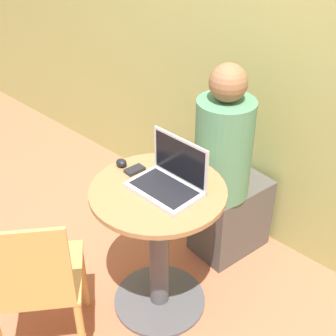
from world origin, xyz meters
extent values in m
plane|color=#B26042|center=(0.00, 0.00, 0.00)|extent=(12.00, 12.00, 0.00)
cube|color=#939956|center=(0.00, 0.88, 1.30)|extent=(7.00, 0.05, 2.60)
cylinder|color=#4C4C51|center=(0.00, 0.00, 0.01)|extent=(0.49, 0.49, 0.02)
cylinder|color=#4C4C51|center=(0.00, 0.00, 0.37)|extent=(0.10, 0.10, 0.71)
cylinder|color=olive|center=(0.00, 0.00, 0.74)|extent=(0.64, 0.64, 0.02)
cube|color=#B7B7BC|center=(0.03, 0.01, 0.76)|extent=(0.33, 0.22, 0.02)
cube|color=black|center=(0.03, 0.01, 0.77)|extent=(0.29, 0.18, 0.00)
cube|color=#B7B7BC|center=(0.03, 0.11, 0.88)|extent=(0.33, 0.02, 0.22)
cube|color=black|center=(0.03, 0.11, 0.88)|extent=(0.30, 0.01, 0.19)
cube|color=black|center=(-0.19, 0.03, 0.76)|extent=(0.06, 0.10, 0.02)
ellipsoid|color=black|center=(-0.26, 0.02, 0.77)|extent=(0.06, 0.05, 0.04)
cylinder|color=tan|center=(-0.27, -0.29, 0.21)|extent=(0.04, 0.04, 0.43)
cylinder|color=tan|center=(-0.50, -0.56, 0.21)|extent=(0.04, 0.04, 0.43)
cylinder|color=tan|center=(0.01, -0.51, 0.21)|extent=(0.04, 0.04, 0.43)
cube|color=tan|center=(-0.25, -0.54, 0.44)|extent=(0.56, 0.56, 0.02)
cube|color=tan|center=(-0.10, -0.66, 0.65)|extent=(0.25, 0.30, 0.41)
cube|color=#4C4742|center=(0.00, 0.61, 0.23)|extent=(0.35, 0.47, 0.46)
cylinder|color=#4C7F5B|center=(-0.01, 0.51, 0.74)|extent=(0.31, 0.31, 0.55)
sphere|color=brown|center=(-0.01, 0.51, 1.11)|extent=(0.19, 0.19, 0.19)
camera|label=1|loc=(1.22, -1.23, 2.01)|focal=50.00mm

